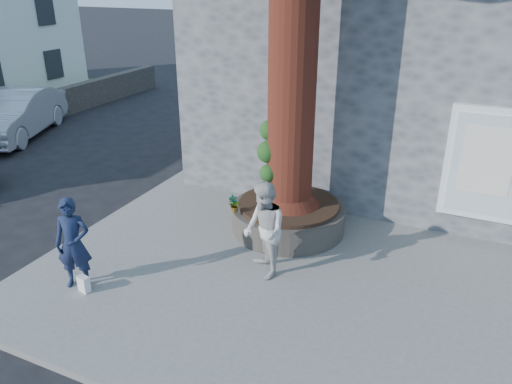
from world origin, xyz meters
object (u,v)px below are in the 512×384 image
at_px(woman, 264,231).
at_px(car_silver, 16,114).
at_px(planter, 288,216).
at_px(man, 73,244).

height_order(woman, car_silver, woman).
bearing_deg(planter, woman, -82.65).
bearing_deg(car_silver, woman, -44.10).
bearing_deg(planter, car_silver, 166.24).
bearing_deg(man, car_silver, 118.49).
relative_size(planter, car_silver, 0.50).
height_order(planter, car_silver, car_silver).
height_order(man, woman, woman).
bearing_deg(man, planter, 28.41).
height_order(planter, man, man).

